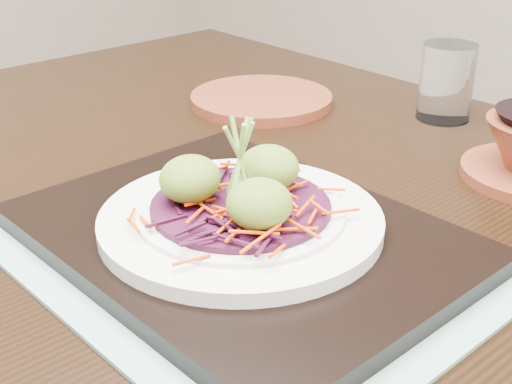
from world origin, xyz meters
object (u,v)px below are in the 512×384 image
Objects in this scene: serving_tray at (241,236)px; white_plate at (241,219)px; terracotta_side_plate at (261,99)px; water_glass at (446,82)px; dining_table at (284,319)px.

white_plate is at bearing -81.61° from serving_tray.
water_glass is at bearing 25.09° from terracotta_side_plate.
dining_table is 0.13m from serving_tray.
dining_table is at bearing 90.49° from white_plate.
white_plate is 0.38m from terracotta_side_plate.
terracotta_side_plate is (-0.22, 0.24, 0.11)m from dining_table.
white_plate is 1.26× the size of terracotta_side_plate.
white_plate is at bearing -54.02° from terracotta_side_plate.
serving_tray is at bearing -54.02° from terracotta_side_plate.
water_glass reaches higher than terracotta_side_plate.
dining_table is 0.38m from water_glass.
water_glass is (-0.01, 0.34, 0.15)m from dining_table.
water_glass is (0.21, 0.10, 0.04)m from terracotta_side_plate.
white_plate is (0.00, -0.00, 0.02)m from serving_tray.
white_plate reaches higher than serving_tray.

